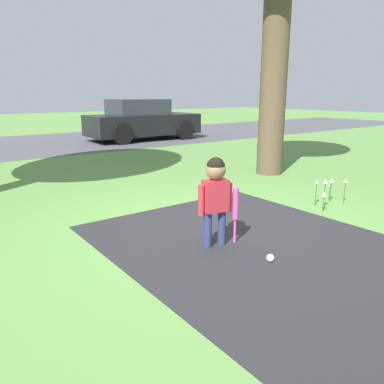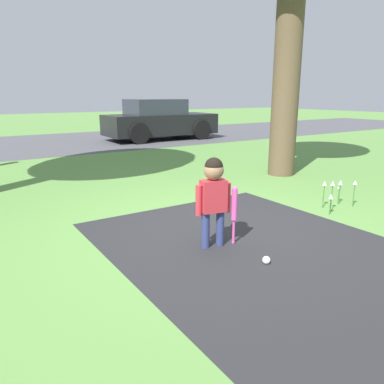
{
  "view_description": "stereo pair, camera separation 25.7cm",
  "coord_description": "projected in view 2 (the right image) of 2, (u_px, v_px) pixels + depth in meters",
  "views": [
    {
      "loc": [
        -2.79,
        -3.32,
        1.57
      ],
      "look_at": [
        -0.38,
        -0.1,
        0.51
      ],
      "focal_mm": 35.0,
      "sensor_mm": 36.0,
      "label": 1
    },
    {
      "loc": [
        -2.58,
        -3.47,
        1.57
      ],
      "look_at": [
        -0.38,
        -0.1,
        0.51
      ],
      "focal_mm": 35.0,
      "sensor_mm": 36.0,
      "label": 2
    }
  ],
  "objects": [
    {
      "name": "child",
      "position": [
        213.0,
        190.0,
        3.81
      ],
      "size": [
        0.38,
        0.2,
        0.95
      ],
      "rotation": [
        0.0,
        0.0,
        -0.21
      ],
      "color": "navy",
      "rests_on": "ground"
    },
    {
      "name": "baseball_bat",
      "position": [
        234.0,
        207.0,
        3.93
      ],
      "size": [
        0.06,
        0.06,
        0.64
      ],
      "color": "#E54CA5",
      "rests_on": "ground"
    },
    {
      "name": "parked_car",
      "position": [
        159.0,
        121.0,
        13.14
      ],
      "size": [
        3.88,
        1.87,
        1.39
      ],
      "rotation": [
        0.0,
        0.0,
        -0.02
      ],
      "color": "black",
      "rests_on": "ground"
    },
    {
      "name": "flower_bed",
      "position": [
        337.0,
        188.0,
        5.22
      ],
      "size": [
        0.65,
        0.34,
        0.43
      ],
      "color": "#38702D",
      "rests_on": "ground"
    },
    {
      "name": "sports_ball",
      "position": [
        266.0,
        260.0,
        3.55
      ],
      "size": [
        0.08,
        0.08,
        0.08
      ],
      "color": "white",
      "rests_on": "ground"
    },
    {
      "name": "ground_plane",
      "position": [
        214.0,
        226.0,
        4.57
      ],
      "size": [
        60.0,
        60.0,
        0.0
      ],
      "primitive_type": "plane",
      "color": "#5B8C42"
    },
    {
      "name": "street_strip",
      "position": [
        43.0,
        144.0,
        12.15
      ],
      "size": [
        40.0,
        6.0,
        0.01
      ],
      "color": "#4C4C51",
      "rests_on": "ground"
    }
  ]
}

